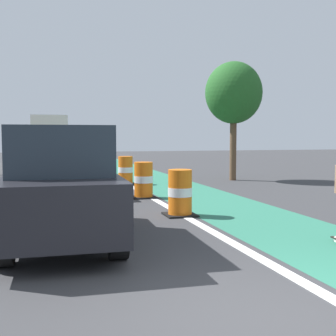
% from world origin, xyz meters
% --- Properties ---
extents(ground_plane, '(100.00, 100.00, 0.00)m').
position_xyz_m(ground_plane, '(0.00, 0.00, 0.00)').
color(ground_plane, '#38383A').
extents(bike_lane_strip, '(2.50, 80.00, 0.01)m').
position_xyz_m(bike_lane_strip, '(2.40, 12.00, 0.00)').
color(bike_lane_strip, '#2D755B').
rests_on(bike_lane_strip, ground).
extents(lane_divider_stripe, '(0.20, 80.00, 0.01)m').
position_xyz_m(lane_divider_stripe, '(0.90, 12.00, 0.01)').
color(lane_divider_stripe, silver).
rests_on(lane_divider_stripe, ground).
extents(parked_suv_nearest, '(2.03, 4.66, 2.04)m').
position_xyz_m(parked_suv_nearest, '(-1.97, 4.16, 1.04)').
color(parked_suv_nearest, black).
rests_on(parked_suv_nearest, ground).
extents(parked_sedan_second, '(1.99, 4.14, 1.70)m').
position_xyz_m(parked_sedan_second, '(-1.70, 10.23, 0.83)').
color(parked_sedan_second, black).
rests_on(parked_sedan_second, ground).
extents(parked_suv_third, '(2.13, 4.70, 2.04)m').
position_xyz_m(parked_suv_third, '(-1.81, 17.13, 1.04)').
color(parked_suv_third, silver).
rests_on(parked_suv_third, ground).
extents(traffic_barrel_front, '(0.73, 0.73, 1.09)m').
position_xyz_m(traffic_barrel_front, '(0.83, 5.99, 0.53)').
color(traffic_barrel_front, orange).
rests_on(traffic_barrel_front, ground).
extents(traffic_barrel_mid, '(0.73, 0.73, 1.09)m').
position_xyz_m(traffic_barrel_mid, '(0.67, 9.20, 0.53)').
color(traffic_barrel_mid, orange).
rests_on(traffic_barrel_mid, ground).
extents(traffic_barrel_back, '(0.73, 0.73, 1.09)m').
position_xyz_m(traffic_barrel_back, '(0.84, 13.13, 0.53)').
color(traffic_barrel_back, orange).
rests_on(traffic_barrel_back, ground).
extents(delivery_truck_down_block, '(2.41, 7.62, 3.23)m').
position_xyz_m(delivery_truck_down_block, '(-1.83, 28.92, 1.85)').
color(delivery_truck_down_block, silver).
rests_on(delivery_truck_down_block, ground).
extents(street_tree_sidewalk, '(2.40, 2.40, 5.00)m').
position_xyz_m(street_tree_sidewalk, '(5.53, 13.45, 3.67)').
color(street_tree_sidewalk, brown).
rests_on(street_tree_sidewalk, ground).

